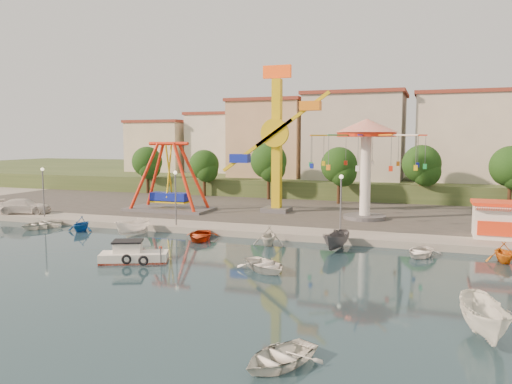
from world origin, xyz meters
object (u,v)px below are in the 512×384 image
at_px(cabin_motorboat, 133,256).
at_px(van, 24,206).
at_px(skiff, 485,319).
at_px(wave_swinger, 366,146).
at_px(pirate_ship_ride, 169,178).
at_px(rowboat_a, 265,265).
at_px(kamikaze_tower, 280,144).

height_order(cabin_motorboat, van, van).
relative_size(cabin_motorboat, skiff, 1.09).
bearing_deg(cabin_motorboat, wave_swinger, 33.61).
height_order(pirate_ship_ride, cabin_motorboat, pirate_ship_ride).
bearing_deg(rowboat_a, cabin_motorboat, 135.59).
bearing_deg(wave_swinger, kamikaze_tower, 170.80).
height_order(pirate_ship_ride, skiff, pirate_ship_ride).
height_order(pirate_ship_ride, wave_swinger, wave_swinger).
distance_m(kamikaze_tower, cabin_motorboat, 25.13).
relative_size(rowboat_a, skiff, 0.86).
relative_size(cabin_motorboat, van, 0.90).
relative_size(skiff, van, 0.83).
bearing_deg(skiff, van, 147.06).
distance_m(pirate_ship_ride, rowboat_a, 27.25).
height_order(rowboat_a, skiff, skiff).
xyz_separation_m(kamikaze_tower, rowboat_a, (5.82, -22.62, -7.97)).
xyz_separation_m(rowboat_a, van, (-32.58, 12.16, 1.01)).
xyz_separation_m(wave_swinger, rowboat_a, (-3.95, -21.03, -7.78)).
distance_m(kamikaze_tower, van, 29.56).
xyz_separation_m(cabin_motorboat, van, (-22.73, 13.05, 0.97)).
height_order(wave_swinger, skiff, wave_swinger).
bearing_deg(van, pirate_ship_ride, -83.69).
distance_m(kamikaze_tower, wave_swinger, 9.90).
distance_m(rowboat_a, skiff, 15.05).
distance_m(kamikaze_tower, rowboat_a, 24.68).
xyz_separation_m(pirate_ship_ride, kamikaze_tower, (12.55, 2.88, 3.99)).
relative_size(pirate_ship_ride, rowboat_a, 2.47).
relative_size(kamikaze_tower, rowboat_a, 4.07).
bearing_deg(rowboat_a, van, 109.99).
relative_size(kamikaze_tower, wave_swinger, 1.42).
bearing_deg(rowboat_a, pirate_ship_ride, 83.41).
relative_size(cabin_motorboat, rowboat_a, 1.26).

